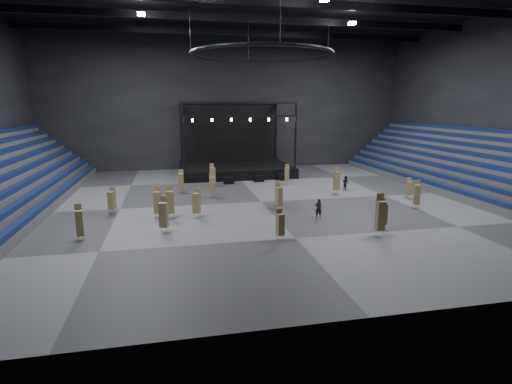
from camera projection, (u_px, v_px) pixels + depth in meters
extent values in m
plane|color=#545457|center=(261.00, 202.00, 36.87)|extent=(50.00, 50.00, 0.00)
cube|color=black|center=(228.00, 103.00, 55.03)|extent=(50.00, 0.20, 18.00)
cube|color=black|center=(384.00, 99.00, 14.87)|extent=(50.00, 0.20, 18.00)
cube|color=black|center=(505.00, 103.00, 39.96)|extent=(0.20, 42.00, 18.00)
cube|color=#4B4B4D|center=(5.00, 210.00, 32.50)|extent=(7.20, 40.00, 0.75)
cube|color=#0C1535|center=(48.00, 201.00, 33.04)|extent=(0.59, 40.00, 0.40)
cube|color=#0C1535|center=(35.00, 193.00, 32.70)|extent=(0.59, 40.00, 0.40)
cube|color=#0C1535|center=(22.00, 184.00, 32.36)|extent=(0.59, 40.00, 0.40)
cube|color=#0C1535|center=(9.00, 176.00, 32.02)|extent=(0.59, 40.00, 0.40)
cube|color=#4B4B4D|center=(464.00, 188.00, 41.09)|extent=(7.20, 40.00, 0.75)
cube|color=#0C1535|center=(436.00, 184.00, 40.30)|extent=(0.59, 40.00, 0.40)
cube|color=#4B4B4D|center=(468.00, 184.00, 41.10)|extent=(6.30, 40.00, 1.50)
cube|color=#0C1535|center=(445.00, 176.00, 40.32)|extent=(0.59, 40.00, 0.40)
cube|color=#4B4B4D|center=(472.00, 181.00, 41.11)|extent=(5.40, 40.00, 2.25)
cube|color=#0C1535|center=(453.00, 169.00, 40.34)|extent=(0.59, 40.00, 0.40)
cube|color=#4B4B4D|center=(476.00, 177.00, 41.12)|extent=(4.50, 40.00, 3.00)
cube|color=#0C1535|center=(462.00, 161.00, 40.36)|extent=(0.59, 40.00, 0.40)
cube|color=#4B4B4D|center=(481.00, 173.00, 41.13)|extent=(3.60, 40.00, 3.75)
cube|color=#0C1535|center=(470.00, 154.00, 40.38)|extent=(0.59, 40.00, 0.40)
cube|color=#4B4B4D|center=(485.00, 169.00, 41.14)|extent=(2.70, 40.00, 4.50)
cube|color=#0C1535|center=(479.00, 146.00, 40.40)|extent=(0.59, 40.00, 0.40)
cube|color=#4B4B4D|center=(489.00, 166.00, 41.15)|extent=(1.80, 40.00, 5.25)
cube|color=#0C1535|center=(487.00, 138.00, 40.42)|extent=(0.59, 40.00, 0.40)
cube|color=#4B4B4D|center=(493.00, 162.00, 41.16)|extent=(0.90, 40.00, 6.00)
cube|color=#0C1535|center=(496.00, 131.00, 40.45)|extent=(0.59, 40.00, 0.40)
cube|color=black|center=(235.00, 169.00, 51.57)|extent=(14.00, 10.00, 1.20)
cube|color=black|center=(229.00, 131.00, 55.17)|extent=(13.30, 0.30, 8.00)
cylinder|color=black|center=(183.00, 138.00, 44.88)|extent=(0.24, 0.24, 7.80)
cylinder|color=black|center=(181.00, 133.00, 53.68)|extent=(0.24, 0.24, 7.80)
cylinder|color=black|center=(295.00, 136.00, 47.53)|extent=(0.24, 0.24, 7.80)
cylinder|color=black|center=(276.00, 131.00, 56.33)|extent=(0.24, 0.24, 7.80)
cube|color=black|center=(241.00, 103.00, 45.37)|extent=(13.40, 0.25, 0.25)
cube|color=black|center=(229.00, 103.00, 54.17)|extent=(13.40, 0.25, 0.25)
cube|color=black|center=(241.00, 116.00, 45.69)|extent=(13.40, 0.20, 0.20)
cylinder|color=white|center=(192.00, 120.00, 44.68)|extent=(0.24, 0.24, 0.35)
cylinder|color=white|center=(212.00, 120.00, 45.12)|extent=(0.24, 0.24, 0.35)
cylinder|color=white|center=(231.00, 120.00, 45.56)|extent=(0.24, 0.24, 0.35)
cylinder|color=white|center=(250.00, 120.00, 46.00)|extent=(0.24, 0.24, 0.35)
cylinder|color=white|center=(269.00, 120.00, 46.44)|extent=(0.24, 0.24, 0.35)
cylinder|color=white|center=(287.00, 119.00, 46.88)|extent=(0.24, 0.24, 0.35)
torus|color=black|center=(262.00, 54.00, 34.10)|extent=(12.30, 12.30, 0.30)
cylinder|color=black|center=(329.00, 26.00, 34.77)|extent=(0.04, 0.04, 5.00)
cylinder|color=black|center=(248.00, 35.00, 39.30)|extent=(0.04, 0.04, 5.00)
cylinder|color=black|center=(190.00, 20.00, 32.36)|extent=(0.04, 0.04, 5.00)
cylinder|color=black|center=(281.00, 6.00, 27.83)|extent=(0.04, 0.04, 5.00)
cube|color=black|center=(262.00, 1.00, 33.20)|extent=(49.00, 0.35, 0.70)
cube|color=black|center=(247.00, 19.00, 39.89)|extent=(49.00, 0.35, 0.70)
cube|color=black|center=(234.00, 33.00, 47.54)|extent=(49.00, 0.35, 0.70)
cube|color=white|center=(141.00, 14.00, 35.15)|extent=(0.60, 0.60, 0.25)
cube|color=white|center=(352.00, 23.00, 39.16)|extent=(0.60, 0.60, 0.25)
cube|color=white|center=(325.00, 0.00, 30.31)|extent=(0.60, 0.60, 0.25)
cube|color=black|center=(229.00, 181.00, 45.18)|extent=(1.20, 0.69, 0.76)
cube|color=black|center=(259.00, 179.00, 46.41)|extent=(1.15, 0.65, 0.73)
cube|color=black|center=(283.00, 177.00, 47.28)|extent=(1.32, 1.00, 0.79)
cylinder|color=silver|center=(77.00, 239.00, 26.06)|extent=(0.03, 0.03, 0.37)
cylinder|color=silver|center=(79.00, 237.00, 26.40)|extent=(0.03, 0.03, 0.37)
cylinder|color=silver|center=(83.00, 239.00, 26.13)|extent=(0.03, 0.03, 0.37)
cylinder|color=silver|center=(84.00, 237.00, 26.47)|extent=(0.03, 0.03, 0.37)
cube|color=olive|center=(79.00, 223.00, 26.04)|extent=(0.52, 0.52, 1.68)
cube|color=olive|center=(78.00, 211.00, 26.04)|extent=(0.43, 0.13, 0.93)
cylinder|color=silver|center=(211.00, 185.00, 43.52)|extent=(0.03, 0.03, 0.40)
cylinder|color=silver|center=(211.00, 184.00, 43.89)|extent=(0.03, 0.03, 0.40)
cylinder|color=silver|center=(215.00, 185.00, 43.60)|extent=(0.03, 0.03, 0.40)
cylinder|color=silver|center=(214.00, 184.00, 43.97)|extent=(0.03, 0.03, 0.40)
cube|color=olive|center=(213.00, 175.00, 43.52)|extent=(0.62, 0.62, 1.72)
cube|color=olive|center=(212.00, 168.00, 43.52)|extent=(0.46, 0.21, 0.94)
cylinder|color=silver|center=(168.00, 217.00, 31.13)|extent=(0.03, 0.03, 0.46)
cylinder|color=silver|center=(168.00, 215.00, 31.54)|extent=(0.03, 0.03, 0.46)
cylinder|color=silver|center=(174.00, 216.00, 31.21)|extent=(0.03, 0.03, 0.46)
cylinder|color=silver|center=(174.00, 215.00, 31.63)|extent=(0.03, 0.03, 0.46)
cube|color=olive|center=(170.00, 202.00, 31.14)|extent=(0.62, 0.62, 1.76)
cube|color=olive|center=(169.00, 191.00, 31.18)|extent=(0.53, 0.14, 0.97)
cylinder|color=silver|center=(211.00, 196.00, 38.20)|extent=(0.03, 0.03, 0.38)
cylinder|color=silver|center=(210.00, 196.00, 38.54)|extent=(0.03, 0.03, 0.38)
cylinder|color=silver|center=(214.00, 196.00, 38.27)|extent=(0.03, 0.03, 0.38)
cylinder|color=silver|center=(214.00, 195.00, 38.61)|extent=(0.03, 0.03, 0.38)
cube|color=olive|center=(212.00, 186.00, 38.19)|extent=(0.51, 0.51, 1.64)
cube|color=olive|center=(212.00, 177.00, 38.20)|extent=(0.44, 0.12, 0.90)
cylinder|color=silver|center=(382.00, 227.00, 28.68)|extent=(0.03, 0.03, 0.34)
cylinder|color=silver|center=(380.00, 226.00, 28.99)|extent=(0.03, 0.03, 0.34)
cylinder|color=silver|center=(386.00, 227.00, 28.75)|extent=(0.03, 0.03, 0.34)
cylinder|color=silver|center=(384.00, 226.00, 29.06)|extent=(0.03, 0.03, 0.34)
cube|color=olive|center=(384.00, 214.00, 28.67)|extent=(0.47, 0.47, 1.49)
cube|color=olive|center=(383.00, 204.00, 28.68)|extent=(0.40, 0.11, 0.82)
cylinder|color=silver|center=(335.00, 192.00, 39.96)|extent=(0.03, 0.03, 0.41)
cylinder|color=silver|center=(334.00, 191.00, 40.33)|extent=(0.03, 0.03, 0.41)
cylinder|color=silver|center=(339.00, 192.00, 40.03)|extent=(0.03, 0.03, 0.41)
cylinder|color=silver|center=(337.00, 191.00, 40.40)|extent=(0.03, 0.03, 0.41)
cube|color=olive|center=(337.00, 181.00, 39.94)|extent=(0.61, 0.61, 1.88)
cube|color=olive|center=(336.00, 172.00, 39.92)|extent=(0.47, 0.19, 1.03)
cylinder|color=silver|center=(378.00, 234.00, 27.01)|extent=(0.03, 0.03, 0.44)
cylinder|color=silver|center=(375.00, 232.00, 27.41)|extent=(0.03, 0.03, 0.44)
cylinder|color=silver|center=(384.00, 234.00, 27.09)|extent=(0.03, 0.03, 0.44)
cylinder|color=silver|center=(380.00, 232.00, 27.49)|extent=(0.03, 0.03, 0.44)
cube|color=olive|center=(380.00, 216.00, 26.99)|extent=(0.57, 0.57, 2.00)
cube|color=olive|center=(380.00, 201.00, 27.00)|extent=(0.51, 0.11, 1.10)
cylinder|color=silver|center=(276.00, 205.00, 35.09)|extent=(0.03, 0.03, 0.34)
cylinder|color=silver|center=(276.00, 204.00, 35.40)|extent=(0.03, 0.03, 0.34)
cylinder|color=silver|center=(280.00, 205.00, 35.16)|extent=(0.03, 0.03, 0.34)
cylinder|color=silver|center=(279.00, 204.00, 35.47)|extent=(0.03, 0.03, 0.34)
cube|color=olive|center=(278.00, 194.00, 35.08)|extent=(0.46, 0.46, 1.56)
cube|color=olive|center=(277.00, 185.00, 35.08)|extent=(0.39, 0.10, 0.86)
cylinder|color=silver|center=(194.00, 216.00, 31.31)|extent=(0.03, 0.03, 0.44)
cylinder|color=silver|center=(194.00, 215.00, 31.71)|extent=(0.03, 0.03, 0.44)
cylinder|color=silver|center=(200.00, 216.00, 31.39)|extent=(0.03, 0.03, 0.44)
cylinder|color=silver|center=(199.00, 214.00, 31.79)|extent=(0.03, 0.03, 0.44)
cube|color=olive|center=(196.00, 203.00, 31.33)|extent=(0.70, 0.70, 1.58)
cube|color=olive|center=(197.00, 193.00, 31.39)|extent=(0.49, 0.27, 0.87)
cylinder|color=silver|center=(110.00, 212.00, 32.49)|extent=(0.03, 0.03, 0.42)
cylinder|color=silver|center=(110.00, 211.00, 32.88)|extent=(0.03, 0.03, 0.42)
cylinder|color=silver|center=(115.00, 212.00, 32.57)|extent=(0.03, 0.03, 0.42)
cylinder|color=silver|center=(116.00, 211.00, 32.96)|extent=(0.03, 0.03, 0.42)
cube|color=olive|center=(112.00, 200.00, 32.52)|extent=(0.67, 0.67, 1.46)
cube|color=olive|center=(113.00, 192.00, 32.58)|extent=(0.47, 0.26, 0.80)
cylinder|color=silver|center=(286.00, 183.00, 44.68)|extent=(0.03, 0.03, 0.41)
cylinder|color=silver|center=(285.00, 182.00, 45.05)|extent=(0.03, 0.03, 0.41)
cylinder|color=silver|center=(289.00, 183.00, 44.76)|extent=(0.03, 0.03, 0.41)
cylinder|color=silver|center=(288.00, 182.00, 45.13)|extent=(0.03, 0.03, 0.41)
cube|color=olive|center=(287.00, 174.00, 44.70)|extent=(0.62, 0.62, 1.51)
cube|color=olive|center=(287.00, 168.00, 44.74)|extent=(0.46, 0.21, 0.83)
cylinder|color=silver|center=(415.00, 207.00, 34.18)|extent=(0.03, 0.03, 0.39)
cylinder|color=silver|center=(413.00, 206.00, 34.54)|extent=(0.03, 0.03, 0.39)
cylinder|color=silver|center=(419.00, 207.00, 34.26)|extent=(0.03, 0.03, 0.39)
cylinder|color=silver|center=(417.00, 206.00, 34.62)|extent=(0.03, 0.03, 0.39)
cube|color=olive|center=(417.00, 195.00, 34.18)|extent=(0.63, 0.63, 1.70)
cube|color=olive|center=(417.00, 185.00, 34.19)|extent=(0.44, 0.24, 0.94)
cylinder|color=silver|center=(161.00, 231.00, 27.65)|extent=(0.03, 0.03, 0.45)
cylinder|color=silver|center=(161.00, 229.00, 28.05)|extent=(0.03, 0.03, 0.45)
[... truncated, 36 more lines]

